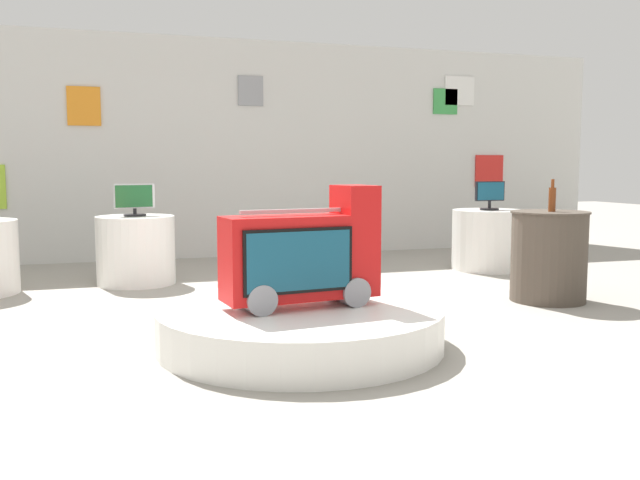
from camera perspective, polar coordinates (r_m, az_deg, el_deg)
ground_plane at (r=5.03m, az=-3.31°, el=-7.50°), size 30.00×30.00×0.00m
back_wall_display at (r=9.07m, az=-9.95°, el=7.49°), size 11.65×0.13×2.83m
main_display_pedestal at (r=4.56m, az=-1.63°, el=-7.21°), size 1.88×1.88×0.27m
novelty_firetruck_tv at (r=4.48m, az=-1.37°, el=-1.49°), size 1.05×0.48×0.79m
display_pedestal_left_rear at (r=7.17m, az=-15.06°, el=-0.81°), size 0.78×0.78×0.69m
tv_on_left_rear at (r=7.13m, az=-15.18°, el=3.26°), size 0.40×0.22×0.32m
display_pedestal_right_rear at (r=8.15m, az=13.84°, el=0.02°), size 0.84×0.84×0.69m
tv_on_right_rear at (r=8.11m, az=13.95°, el=3.66°), size 0.37×0.22×0.33m
side_table_round at (r=6.36m, az=18.50°, el=-1.23°), size 0.68×0.68×0.80m
bottle_on_side_table at (r=6.28m, az=18.76°, el=3.29°), size 0.06×0.06×0.28m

